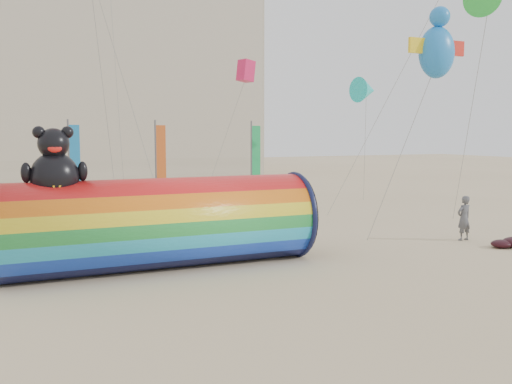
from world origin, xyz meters
name	(u,v)px	position (x,y,z in m)	size (l,w,h in m)	color
ground	(261,270)	(0.00, 0.00, 0.00)	(160.00, 160.00, 0.00)	#CCB58C
windsock_assembly	(160,221)	(-2.89, 1.68, 1.57)	(10.26, 3.13, 4.73)	red
kite_handler	(464,218)	(9.87, 1.29, 0.93)	(0.68, 0.45, 1.87)	#4E4F54
festival_banners	(166,165)	(1.09, 15.49, 2.64)	(11.23, 0.56, 5.20)	#59595E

